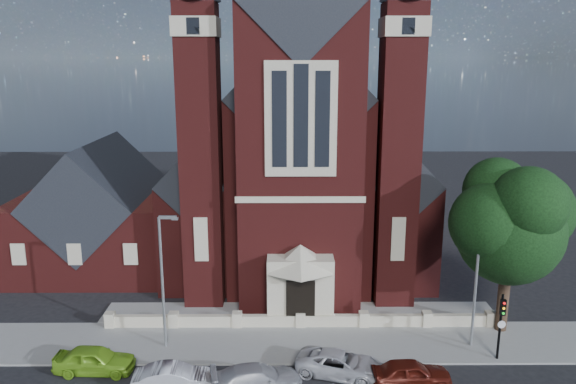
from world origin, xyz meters
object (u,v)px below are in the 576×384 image
street_tree (514,226)px  street_lamp_right (478,274)px  car_silver_a (174,379)px  car_dark_red (411,373)px  car_silver_b (257,378)px  parish_hall (101,217)px  church (296,156)px  car_lime_van (95,360)px  car_white_suv (340,364)px  traffic_signal (501,319)px  street_lamp_left (163,275)px

street_tree → street_lamp_right: size_ratio=1.32×
car_silver_a → car_dark_red: car_dark_red is taller
car_silver_b → parish_hall: bearing=25.4°
car_silver_a → church: bearing=-20.2°
street_tree → car_silver_a: bearing=-162.5°
street_tree → car_dark_red: 11.00m
car_silver_a → street_lamp_right: bearing=-79.6°
street_lamp_right → car_silver_a: bearing=-165.4°
car_dark_red → car_lime_van: bearing=81.4°
car_white_suv → car_silver_a: bearing=116.3°
church → traffic_signal: (11.00, -20.52, -5.60)m
street_tree → car_silver_a: street_tree is taller
parish_hall → car_silver_b: (13.58, -18.37, -3.33)m
car_white_suv → car_dark_red: size_ratio=1.14×
parish_hall → car_lime_van: (4.71, -16.60, -3.28)m
church → street_lamp_right: church is taller
street_tree → car_silver_a: (-19.25, -6.07, -6.27)m
street_lamp_right → street_lamp_left: bearing=180.0°
traffic_signal → car_white_suv: size_ratio=0.84×
street_tree → car_silver_b: bearing=-157.9°
street_lamp_right → car_white_suv: street_lamp_right is taller
street_lamp_left → car_dark_red: street_lamp_left is taller
church → car_lime_van: (-11.29, -21.55, -7.45)m
car_silver_a → car_silver_b: size_ratio=0.89×
car_lime_van → parish_hall: bearing=17.9°
street_lamp_right → traffic_signal: (0.91, -1.57, -2.02)m
car_dark_red → street_lamp_left: bearing=69.6°
church → street_tree: bearing=-53.8°
street_tree → traffic_signal: street_tree is taller
street_lamp_right → car_white_suv: size_ratio=1.70×
street_lamp_left → church: bearing=67.3°
parish_hall → street_lamp_right: 29.62m
car_dark_red → car_silver_b: bearing=88.9°
parish_hall → street_lamp_right: (26.09, -14.00, 0.59)m
car_lime_van → car_dark_red: bearing=-92.6°
street_lamp_right → traffic_signal: street_lamp_right is taller
car_white_suv → parish_hall: bearing=63.8°
street_lamp_left → street_lamp_right: same height
traffic_signal → street_tree: bearing=64.1°
traffic_signal → parish_hall: bearing=150.0°
church → street_lamp_right: bearing=-62.0°
car_lime_van → street_lamp_right: bearing=-81.0°
street_tree → traffic_signal: bearing=-115.9°
street_tree → car_silver_b: 17.37m
parish_hall → church: bearing=17.2°
car_lime_van → car_dark_red: 16.91m
car_lime_van → car_silver_a: bearing=-108.7°
traffic_signal → car_dark_red: (-5.43, -2.41, -1.88)m
car_silver_b → car_dark_red: bearing=-98.3°
car_silver_a → car_silver_b: 4.24m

